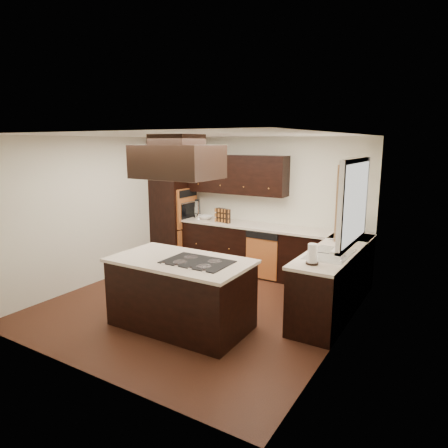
{
  "coord_description": "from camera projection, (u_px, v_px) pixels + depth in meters",
  "views": [
    {
      "loc": [
        3.26,
        -4.62,
        2.4
      ],
      "look_at": [
        0.1,
        0.6,
        1.15
      ],
      "focal_mm": 32.0,
      "sensor_mm": 36.0,
      "label": 1
    }
  ],
  "objects": [
    {
      "name": "window_frame",
      "position": [
        354.0,
        202.0,
        5.09
      ],
      "size": [
        0.06,
        1.32,
        1.12
      ],
      "primitive_type": "cube",
      "color": "white",
      "rests_on": "wall_right"
    },
    {
      "name": "range_hood",
      "position": [
        177.0,
        162.0,
        5.06
      ],
      "size": [
        1.05,
        0.72,
        0.42
      ],
      "primitive_type": "cube",
      "color": "black",
      "rests_on": "ceiling"
    },
    {
      "name": "dishwasher_front",
      "position": [
        262.0,
        258.0,
        7.02
      ],
      "size": [
        0.6,
        0.05,
        0.72
      ],
      "primitive_type": "cube",
      "color": "#C46A31",
      "rests_on": "floor"
    },
    {
      "name": "oven_column",
      "position": [
        173.0,
        209.0,
        8.13
      ],
      "size": [
        0.65,
        0.75,
        2.12
      ],
      "primitive_type": "cube",
      "color": "black",
      "rests_on": "floor"
    },
    {
      "name": "wall_back",
      "position": [
        261.0,
        205.0,
        7.53
      ],
      "size": [
        4.2,
        0.02,
        2.5
      ],
      "primitive_type": "cube",
      "color": "silver",
      "rests_on": "ground"
    },
    {
      "name": "wall_oven_face",
      "position": [
        187.0,
        208.0,
        7.94
      ],
      "size": [
        0.05,
        0.62,
        0.78
      ],
      "primitive_type": "cube",
      "color": "#C46A31",
      "rests_on": "oven_column"
    },
    {
      "name": "wall_right",
      "position": [
        344.0,
        242.0,
        4.69
      ],
      "size": [
        0.02,
        4.2,
        2.5
      ],
      "primitive_type": "cube",
      "color": "silver",
      "rests_on": "ground"
    },
    {
      "name": "spice_rack",
      "position": [
        223.0,
        215.0,
        7.51
      ],
      "size": [
        0.32,
        0.16,
        0.26
      ],
      "primitive_type": "cube",
      "rotation": [
        0.0,
        0.0,
        -0.27
      ],
      "color": "black",
      "rests_on": "countertop_back"
    },
    {
      "name": "countertop_back",
      "position": [
        254.0,
        226.0,
        7.31
      ],
      "size": [
        2.93,
        0.63,
        0.04
      ],
      "primitive_type": "cube",
      "color": "beige",
      "rests_on": "base_cabinets_back"
    },
    {
      "name": "countertop_right",
      "position": [
        336.0,
        250.0,
        5.68
      ],
      "size": [
        0.63,
        2.4,
        0.04
      ],
      "primitive_type": "cube",
      "color": "beige",
      "rests_on": "base_cabinets_right"
    },
    {
      "name": "soap_bottle",
      "position": [
        342.0,
        238.0,
        5.85
      ],
      "size": [
        0.11,
        0.12,
        0.2
      ],
      "primitive_type": "imported",
      "rotation": [
        0.0,
        0.0,
        0.34
      ],
      "color": "white",
      "rests_on": "countertop_right"
    },
    {
      "name": "upper_cabinets",
      "position": [
        236.0,
        175.0,
        7.48
      ],
      "size": [
        2.0,
        0.34,
        0.72
      ],
      "primitive_type": "cube",
      "color": "black",
      "rests_on": "wall_back"
    },
    {
      "name": "island_top",
      "position": [
        180.0,
        261.0,
        5.15
      ],
      "size": [
        1.84,
        1.05,
        0.04
      ],
      "primitive_type": "cube",
      "rotation": [
        0.0,
        0.0,
        0.01
      ],
      "color": "beige",
      "rests_on": "island"
    },
    {
      "name": "mixing_bowl",
      "position": [
        206.0,
        218.0,
        7.83
      ],
      "size": [
        0.29,
        0.29,
        0.07
      ],
      "primitive_type": "imported",
      "rotation": [
        0.0,
        0.0,
        0.02
      ],
      "color": "white",
      "rests_on": "countertop_back"
    },
    {
      "name": "wall_front",
      "position": [
        75.0,
        260.0,
        3.99
      ],
      "size": [
        4.2,
        0.02,
        2.5
      ],
      "primitive_type": "cube",
      "color": "silver",
      "rests_on": "ground"
    },
    {
      "name": "sink_rim",
      "position": [
        330.0,
        254.0,
        5.37
      ],
      "size": [
        0.52,
        0.84,
        0.01
      ],
      "primitive_type": "cube",
      "color": "silver",
      "rests_on": "countertop_right"
    },
    {
      "name": "paper_towel",
      "position": [
        312.0,
        254.0,
        4.91
      ],
      "size": [
        0.13,
        0.13,
        0.26
      ],
      "primitive_type": "cylinder",
      "rotation": [
        0.0,
        0.0,
        -0.13
      ],
      "color": "white",
      "rests_on": "countertop_right"
    },
    {
      "name": "wall_left",
      "position": [
        96.0,
        211.0,
        6.83
      ],
      "size": [
        0.02,
        4.2,
        2.5
      ],
      "primitive_type": "cube",
      "color": "silver",
      "rests_on": "ground"
    },
    {
      "name": "floor",
      "position": [
        198.0,
        305.0,
        6.01
      ],
      "size": [
        4.2,
        4.2,
        0.02
      ],
      "primitive_type": "cube",
      "color": "#542B1A",
      "rests_on": "ground"
    },
    {
      "name": "blender_base",
      "position": [
        198.0,
        216.0,
        7.89
      ],
      "size": [
        0.15,
        0.15,
        0.1
      ],
      "primitive_type": "cylinder",
      "color": "silver",
      "rests_on": "countertop_back"
    },
    {
      "name": "base_cabinets_back",
      "position": [
        254.0,
        250.0,
        7.41
      ],
      "size": [
        2.93,
        0.6,
        0.88
      ],
      "primitive_type": "cube",
      "color": "black",
      "rests_on": "floor"
    },
    {
      "name": "window_pane",
      "position": [
        356.0,
        203.0,
        5.08
      ],
      "size": [
        0.0,
        1.2,
        1.0
      ],
      "primitive_type": "cube",
      "color": "white",
      "rests_on": "wall_right"
    },
    {
      "name": "cooktop",
      "position": [
        197.0,
        262.0,
        5.01
      ],
      "size": [
        0.84,
        0.57,
        0.01
      ],
      "primitive_type": "cube",
      "rotation": [
        0.0,
        0.0,
        0.01
      ],
      "color": "black",
      "rests_on": "island_top"
    },
    {
      "name": "hood_duct",
      "position": [
        177.0,
        140.0,
        5.01
      ],
      "size": [
        0.55,
        0.5,
        0.13
      ],
      "primitive_type": "cube",
      "color": "black",
      "rests_on": "ceiling"
    },
    {
      "name": "curtain_left",
      "position": [
        340.0,
        202.0,
        4.76
      ],
      "size": [
        0.02,
        0.34,
        0.9
      ],
      "primitive_type": "cube",
      "color": "beige",
      "rests_on": "wall_right"
    },
    {
      "name": "ceiling",
      "position": [
        195.0,
        134.0,
        5.51
      ],
      "size": [
        4.2,
        4.2,
        0.02
      ],
      "primitive_type": "cube",
      "color": "silver",
      "rests_on": "ground"
    },
    {
      "name": "curtain_right",
      "position": [
        357.0,
        195.0,
        5.46
      ],
      "size": [
        0.02,
        0.34,
        0.9
      ],
      "primitive_type": "cube",
      "color": "beige",
      "rests_on": "wall_right"
    },
    {
      "name": "island",
      "position": [
        181.0,
        294.0,
        5.24
      ],
      "size": [
        1.78,
        0.98,
        0.88
      ],
      "primitive_type": "cube",
      "rotation": [
        0.0,
        0.0,
        0.01
      ],
      "color": "black",
      "rests_on": "floor"
    },
    {
      "name": "blender_pitcher",
      "position": [
        197.0,
        207.0,
        7.85
      ],
      "size": [
        0.13,
        0.13,
        0.26
      ],
      "primitive_type": "cone",
      "color": "silver",
      "rests_on": "blender_base"
    },
    {
      "name": "base_cabinets_right",
      "position": [
        335.0,
        281.0,
        5.76
      ],
      "size": [
        0.6,
        2.4,
        0.88
      ],
      "primitive_type": "cube",
      "color": "black",
      "rests_on": "floor"
    }
  ]
}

